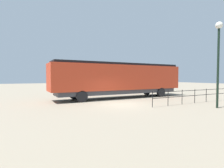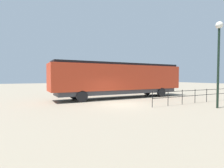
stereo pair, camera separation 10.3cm
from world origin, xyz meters
name	(u,v)px [view 1 (the left image)]	position (x,y,z in m)	size (l,w,h in m)	color
ground_plane	(120,104)	(0.00, 0.00, 0.00)	(120.00, 120.00, 0.00)	gray
locomotive	(124,78)	(-4.18, 2.91, 2.23)	(2.96, 15.54, 3.95)	red
lamp_post	(218,48)	(4.97, 5.72, 4.64)	(0.53, 0.53, 6.58)	black
platform_fence	(195,94)	(2.47, 6.46, 0.82)	(0.05, 10.10, 1.28)	black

